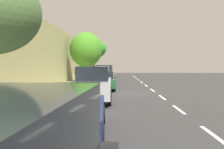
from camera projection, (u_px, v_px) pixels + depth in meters
ground at (116, 92)px, 18.61m from camera, size 75.50×75.50×0.00m
sidewalk at (64, 91)px, 18.67m from camera, size 3.07×47.19×0.14m
curb_edge at (86, 91)px, 18.64m from camera, size 0.16×47.19×0.14m
lane_stripe_centre at (152, 90)px, 20.06m from camera, size 0.14×44.20×0.01m
lane_stripe_bike_edge at (106, 92)px, 18.62m from camera, size 0.12×47.19×0.01m
building_facade at (40, 56)px, 18.57m from camera, size 0.50×47.19×5.43m
parked_sedan_grey_nearest at (108, 73)px, 36.68m from camera, size 2.00×4.48×1.52m
parked_pickup_tan_second at (106, 74)px, 29.70m from camera, size 2.29×5.41×1.95m
parked_sedan_green_mid at (103, 80)px, 20.43m from camera, size 2.05×4.50×1.52m
parked_suv_silver_far at (94, 83)px, 14.12m from camera, size 2.01×4.72×1.99m
parked_sedan_dark_blue_farthest at (74, 110)px, 7.52m from camera, size 1.96×4.46×1.52m
bicycle_at_curb at (98, 82)px, 24.33m from camera, size 1.69×0.46×0.72m
cyclist_with_backpack at (96, 74)px, 24.76m from camera, size 0.48×0.60×1.75m
street_tree_near_cyclist at (94, 49)px, 36.89m from camera, size 3.68×3.68×5.53m
street_tree_mid_block at (86, 50)px, 27.20m from camera, size 3.51×3.51×5.38m
pedestrian_on_phone at (77, 73)px, 28.44m from camera, size 0.62×0.26×1.63m
fire_hydrant at (89, 79)px, 24.50m from camera, size 0.22×0.22×0.84m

